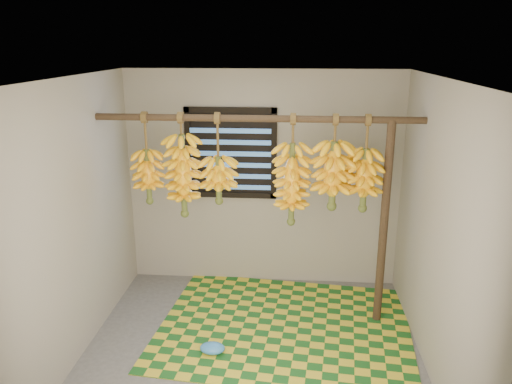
# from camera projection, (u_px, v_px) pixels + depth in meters

# --- Properties ---
(floor) EXTENTS (3.00, 3.00, 0.01)m
(floor) POSITION_uv_depth(u_px,v_px,m) (251.00, 356.00, 4.42)
(floor) COLOR #545454
(floor) RESTS_ON ground
(ceiling) EXTENTS (3.00, 3.00, 0.01)m
(ceiling) POSITION_uv_depth(u_px,v_px,m) (250.00, 78.00, 3.72)
(ceiling) COLOR silver
(ceiling) RESTS_ON wall_back
(wall_back) EXTENTS (3.00, 0.01, 2.40)m
(wall_back) POSITION_uv_depth(u_px,v_px,m) (263.00, 180.00, 5.51)
(wall_back) COLOR gray
(wall_back) RESTS_ON floor
(wall_left) EXTENTS (0.01, 3.00, 2.40)m
(wall_left) POSITION_uv_depth(u_px,v_px,m) (72.00, 224.00, 4.19)
(wall_left) COLOR gray
(wall_left) RESTS_ON floor
(wall_right) EXTENTS (0.01, 3.00, 2.40)m
(wall_right) POSITION_uv_depth(u_px,v_px,m) (439.00, 234.00, 3.96)
(wall_right) COLOR gray
(wall_right) RESTS_ON floor
(window) EXTENTS (1.00, 0.04, 1.00)m
(window) POSITION_uv_depth(u_px,v_px,m) (231.00, 154.00, 5.42)
(window) COLOR black
(window) RESTS_ON wall_back
(hanging_pole) EXTENTS (3.00, 0.06, 0.06)m
(hanging_pole) POSITION_uv_depth(u_px,v_px,m) (257.00, 119.00, 4.51)
(hanging_pole) COLOR #473321
(hanging_pole) RESTS_ON wall_left
(support_post) EXTENTS (0.08, 0.08, 2.00)m
(support_post) POSITION_uv_depth(u_px,v_px,m) (384.00, 226.00, 4.71)
(support_post) COLOR #473321
(support_post) RESTS_ON floor
(woven_mat) EXTENTS (2.57, 2.14, 0.01)m
(woven_mat) POSITION_uv_depth(u_px,v_px,m) (284.00, 327.00, 4.86)
(woven_mat) COLOR #19561D
(woven_mat) RESTS_ON floor
(plastic_bag) EXTENTS (0.23, 0.17, 0.09)m
(plastic_bag) POSITION_uv_depth(u_px,v_px,m) (212.00, 348.00, 4.43)
(plastic_bag) COLOR #3886D2
(plastic_bag) RESTS_ON woven_mat
(banana_bunch_a) EXTENTS (0.30, 0.30, 0.88)m
(banana_bunch_a) POSITION_uv_depth(u_px,v_px,m) (148.00, 176.00, 4.75)
(banana_bunch_a) COLOR brown
(banana_bunch_a) RESTS_ON hanging_pole
(banana_bunch_b) EXTENTS (0.34, 0.34, 1.00)m
(banana_bunch_b) POSITION_uv_depth(u_px,v_px,m) (183.00, 176.00, 4.72)
(banana_bunch_b) COLOR brown
(banana_bunch_b) RESTS_ON hanging_pole
(banana_bunch_c) EXTENTS (0.34, 0.34, 0.86)m
(banana_bunch_c) POSITION_uv_depth(u_px,v_px,m) (219.00, 180.00, 4.70)
(banana_bunch_c) COLOR brown
(banana_bunch_c) RESTS_ON hanging_pole
(banana_bunch_d) EXTENTS (0.35, 0.35, 1.05)m
(banana_bunch_d) POSITION_uv_depth(u_px,v_px,m) (292.00, 184.00, 4.66)
(banana_bunch_d) COLOR brown
(banana_bunch_d) RESTS_ON hanging_pole
(banana_bunch_e) EXTENTS (0.38, 0.38, 0.89)m
(banana_bunch_e) POSITION_uv_depth(u_px,v_px,m) (333.00, 175.00, 4.60)
(banana_bunch_e) COLOR brown
(banana_bunch_e) RESTS_ON hanging_pole
(banana_bunch_f) EXTENTS (0.32, 0.32, 0.90)m
(banana_bunch_f) POSITION_uv_depth(u_px,v_px,m) (364.00, 180.00, 4.59)
(banana_bunch_f) COLOR brown
(banana_bunch_f) RESTS_ON hanging_pole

